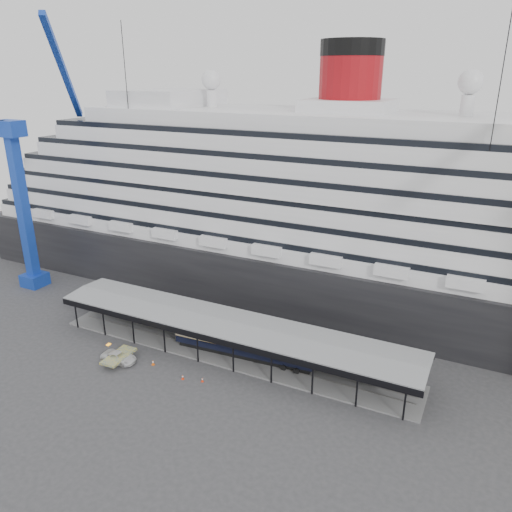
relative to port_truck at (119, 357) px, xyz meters
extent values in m
plane|color=#333335|center=(13.06, 4.13, -0.73)|extent=(200.00, 200.00, 0.00)
cube|color=black|center=(13.06, 36.13, 4.27)|extent=(130.00, 30.00, 10.00)
cylinder|color=maroon|center=(21.06, 36.13, 36.67)|extent=(10.00, 10.00, 9.00)
cylinder|color=black|center=(21.06, 36.13, 41.92)|extent=(10.10, 10.10, 2.50)
sphere|color=silver|center=(-4.94, 36.13, 36.97)|extent=(3.60, 3.60, 3.60)
sphere|color=silver|center=(39.06, 36.13, 36.97)|extent=(3.60, 3.60, 3.60)
cube|color=slate|center=(13.06, 9.13, -0.61)|extent=(56.00, 8.00, 0.24)
cube|color=slate|center=(13.06, 8.41, -0.45)|extent=(54.00, 0.08, 0.10)
cube|color=slate|center=(13.06, 9.85, -0.45)|extent=(54.00, 0.08, 0.10)
cube|color=black|center=(13.06, 4.63, 3.72)|extent=(56.00, 0.18, 0.90)
cube|color=black|center=(13.06, 13.63, 3.72)|extent=(56.00, 0.18, 0.90)
cube|color=slate|center=(13.06, 9.13, 4.45)|extent=(56.00, 9.00, 0.24)
cube|color=#163BA9|center=(-32.94, 14.13, 0.47)|extent=(4.00, 4.00, 2.40)
cube|color=#163BA9|center=(-32.94, 14.13, 14.67)|extent=(1.80, 1.80, 26.00)
cube|color=#163BA9|center=(-32.94, 14.13, 29.07)|extent=(5.00, 3.20, 2.80)
cube|color=#163BA9|center=(-24.55, 20.00, 38.48)|extent=(12.92, 17.86, 16.80)
cylinder|color=black|center=(-16.15, 25.88, 22.88)|extent=(0.12, 0.12, 47.21)
cylinder|color=black|center=(43.32, 24.37, 22.88)|extent=(0.12, 0.12, 47.21)
imported|color=silver|center=(0.00, 0.00, 0.00)|extent=(5.32, 2.60, 1.45)
cube|color=black|center=(15.55, 9.13, -0.15)|extent=(20.56, 3.63, 0.68)
cube|color=black|center=(15.55, 9.13, 0.73)|extent=(21.56, 4.08, 1.07)
cube|color=beige|center=(15.55, 9.13, 1.90)|extent=(21.56, 4.12, 1.27)
cube|color=black|center=(15.55, 9.13, 2.73)|extent=(21.56, 4.08, 0.39)
cube|color=#DC570C|center=(4.89, 1.46, -0.71)|extent=(0.43, 0.43, 0.03)
cone|color=#DC570C|center=(4.89, 1.46, -0.31)|extent=(0.36, 0.36, 0.79)
cylinder|color=white|center=(4.89, 1.46, -0.24)|extent=(0.25, 0.25, 0.15)
cube|color=red|center=(10.66, 0.37, -0.71)|extent=(0.46, 0.46, 0.03)
cone|color=red|center=(10.66, 0.37, -0.36)|extent=(0.39, 0.39, 0.70)
cylinder|color=white|center=(10.66, 0.37, -0.29)|extent=(0.22, 0.22, 0.14)
cube|color=red|center=(13.35, 1.07, -0.71)|extent=(0.39, 0.39, 0.03)
cone|color=red|center=(13.35, 1.07, -0.38)|extent=(0.33, 0.33, 0.66)
cylinder|color=white|center=(13.35, 1.07, -0.32)|extent=(0.21, 0.21, 0.13)
camera|label=1|loc=(44.97, -46.79, 38.54)|focal=35.00mm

